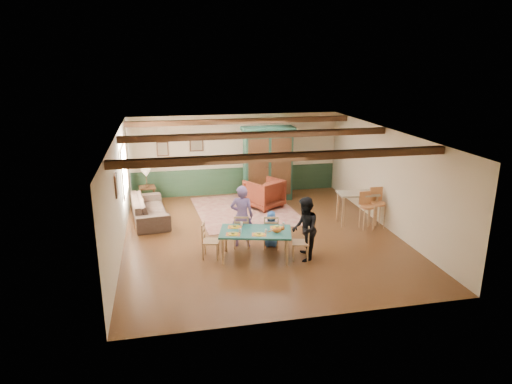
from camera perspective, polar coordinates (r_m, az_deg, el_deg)
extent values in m
plane|color=#4B2915|center=(12.04, 0.64, -5.50)|extent=(8.00, 8.00, 0.00)
cube|color=beige|center=(15.42, -2.56, 4.68)|extent=(7.00, 0.02, 2.70)
cube|color=beige|center=(11.40, -16.78, -0.33)|extent=(0.02, 8.00, 2.70)
cube|color=beige|center=(12.80, 16.16, 1.54)|extent=(0.02, 8.00, 2.70)
cube|color=silver|center=(11.31, 0.69, 7.28)|extent=(7.00, 8.00, 0.02)
cube|color=#1D3622|center=(15.61, -2.51, 1.43)|extent=(6.95, 0.03, 0.90)
cube|color=black|center=(9.13, 3.82, 4.42)|extent=(6.95, 0.16, 0.16)
cube|color=black|center=(11.71, 0.26, 7.16)|extent=(6.95, 0.16, 0.16)
cube|color=black|center=(14.23, -1.96, 8.84)|extent=(6.95, 0.16, 0.16)
imported|color=slate|center=(11.17, -1.77, -3.04)|extent=(0.64, 0.50, 1.56)
imported|color=black|center=(10.51, 6.12, -4.62)|extent=(0.72, 0.84, 1.49)
imported|color=#2956A5|center=(11.26, 1.92, -4.64)|extent=(0.50, 0.39, 0.91)
cube|color=beige|center=(13.96, -1.34, -2.31)|extent=(3.12, 3.62, 0.01)
cube|color=#153628|center=(14.79, 1.48, 3.55)|extent=(1.69, 0.69, 2.38)
imported|color=#44140D|center=(14.14, 1.03, -0.16)|extent=(1.35, 1.36, 0.91)
imported|color=#403128|center=(13.42, -13.18, -2.04)|extent=(1.17, 2.42, 0.68)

